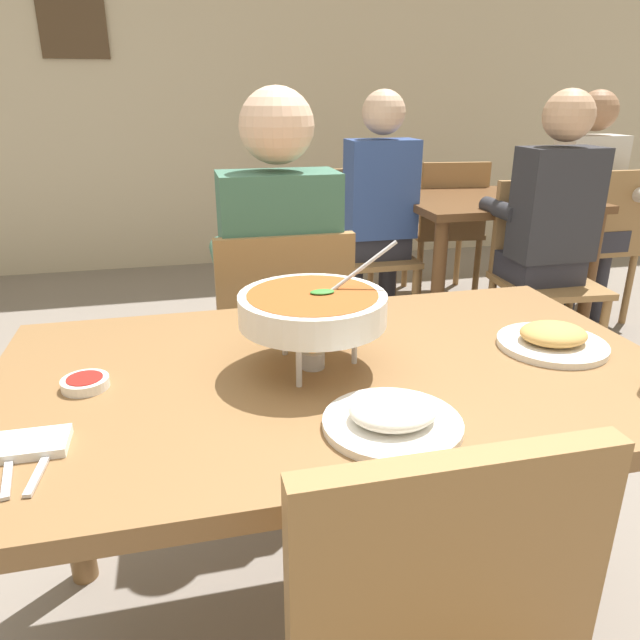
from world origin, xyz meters
The scene contains 22 objects.
ground_plane centered at (0.00, 0.00, 0.00)m, with size 16.00×16.00×0.00m, color gray.
cafe_rear_partition centered at (0.00, 3.70, 1.50)m, with size 10.00×0.10×3.00m, color beige.
picture_frame_hung centered at (-0.89, 3.64, 1.79)m, with size 0.44×0.03×0.56m, color #4C3823.
dining_table_main centered at (0.00, 0.00, 0.64)m, with size 1.40×0.83×0.75m.
chair_diner_main centered at (0.00, 0.70, 0.51)m, with size 0.44×0.44×0.90m.
diner_main centered at (0.00, 0.73, 0.75)m, with size 0.40×0.45×1.31m.
curry_bowl centered at (-0.05, 0.01, 0.88)m, with size 0.33×0.30×0.26m.
rice_plate centered at (0.03, -0.25, 0.77)m, with size 0.24×0.24×0.06m.
appetizer_plate centered at (0.50, -0.01, 0.77)m, with size 0.24×0.24×0.06m.
sauce_dish centered at (-0.50, 0.02, 0.76)m, with size 0.09×0.09×0.02m.
napkin_folded centered at (-0.56, -0.18, 0.76)m, with size 0.12×0.08×0.02m, color white.
fork_utensil centered at (-0.58, -0.23, 0.76)m, with size 0.01×0.17×0.01m, color silver.
spoon_utensil centered at (-0.53, -0.23, 0.76)m, with size 0.01×0.17×0.01m, color silver.
dining_table_far centered at (1.39, 1.90, 0.62)m, with size 1.00×0.80×0.75m.
chair_bg_left centered at (2.05, 1.82, 0.51)m, with size 0.44×0.44×0.90m.
chair_bg_middle centered at (0.72, 2.04, 0.51)m, with size 0.44×0.44×0.90m.
chair_bg_right centered at (1.40, 1.38, 0.51)m, with size 0.48×0.48×0.90m.
chair_bg_corner centered at (1.38, 2.41, 0.51)m, with size 0.49×0.49×0.90m.
chair_bg_window centered at (0.83, 2.41, 0.51)m, with size 0.47×0.47×0.90m.
patron_bg_left centered at (2.00, 1.89, 0.75)m, with size 0.40×0.45×1.31m.
patron_bg_middle centered at (0.74, 1.93, 0.75)m, with size 0.40×0.45×1.31m.
patron_bg_right centered at (1.36, 1.31, 0.75)m, with size 0.40×0.45×1.31m.
Camera 1 is at (-0.29, -1.08, 1.29)m, focal length 33.25 mm.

